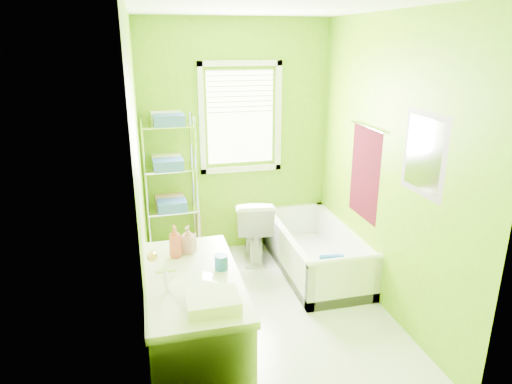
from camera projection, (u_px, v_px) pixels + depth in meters
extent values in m
plane|color=silver|center=(269.00, 312.00, 4.18)|extent=(2.90, 2.90, 0.00)
cube|color=#649907|center=(236.00, 140.00, 5.10)|extent=(2.10, 0.04, 2.60)
cube|color=#649907|center=(344.00, 250.00, 2.43)|extent=(2.10, 0.04, 2.60)
cube|color=#649907|center=(140.00, 185.00, 3.53)|extent=(0.04, 2.90, 2.60)
cube|color=#649907|center=(386.00, 167.00, 4.00)|extent=(0.04, 2.90, 2.60)
cube|color=white|center=(273.00, 6.00, 3.35)|extent=(2.10, 2.90, 0.04)
cube|color=white|center=(240.00, 118.00, 5.02)|extent=(0.74, 0.01, 1.01)
cube|color=white|center=(241.00, 169.00, 5.19)|extent=(0.92, 0.05, 0.06)
cube|color=white|center=(240.00, 63.00, 4.82)|extent=(0.92, 0.05, 0.06)
cube|color=white|center=(202.00, 120.00, 4.91)|extent=(0.06, 0.05, 1.22)
cube|color=white|center=(278.00, 116.00, 5.10)|extent=(0.06, 0.05, 1.22)
cube|color=white|center=(241.00, 91.00, 4.91)|extent=(0.72, 0.02, 0.50)
cube|color=white|center=(147.00, 282.00, 2.70)|extent=(0.02, 0.80, 2.00)
sphere|color=gold|center=(152.00, 257.00, 3.02)|extent=(0.07, 0.07, 0.07)
cube|color=#450712|center=(365.00, 173.00, 4.37)|extent=(0.02, 0.58, 0.90)
cylinder|color=silver|center=(367.00, 127.00, 4.22)|extent=(0.02, 0.62, 0.02)
cube|color=#CC5972|center=(424.00, 154.00, 3.41)|extent=(0.02, 0.54, 0.64)
cube|color=white|center=(423.00, 154.00, 3.41)|extent=(0.01, 0.44, 0.54)
cube|color=white|center=(314.00, 265.00, 4.93)|extent=(0.73, 1.56, 0.10)
cube|color=white|center=(286.00, 253.00, 4.80)|extent=(0.07, 1.56, 0.47)
cube|color=white|center=(343.00, 246.00, 4.95)|extent=(0.07, 1.56, 0.47)
cube|color=white|center=(344.00, 284.00, 4.19)|extent=(0.73, 0.07, 0.47)
cube|color=white|center=(293.00, 224.00, 5.56)|extent=(0.73, 0.07, 0.47)
cylinder|color=white|center=(345.00, 261.00, 4.12)|extent=(0.73, 0.07, 0.07)
cylinder|color=blue|center=(334.00, 282.00, 4.42)|extent=(0.34, 0.34, 0.06)
cylinder|color=yellow|center=(334.00, 277.00, 4.40)|extent=(0.32, 0.32, 0.05)
cube|color=blue|center=(331.00, 265.00, 4.51)|extent=(0.24, 0.08, 0.22)
imported|color=white|center=(254.00, 228.00, 5.11)|extent=(0.52, 0.78, 0.73)
cube|color=silver|center=(195.00, 338.00, 3.12)|extent=(0.59, 1.17, 0.85)
cube|color=silver|center=(192.00, 279.00, 2.98)|extent=(0.62, 1.20, 0.05)
ellipsoid|color=white|center=(198.00, 292.00, 2.84)|extent=(0.41, 0.53, 0.14)
cylinder|color=silver|center=(166.00, 282.00, 2.76)|extent=(0.03, 0.03, 0.16)
cylinder|color=silver|center=(166.00, 271.00, 2.74)|extent=(0.12, 0.02, 0.02)
imported|color=#CC4C3C|center=(175.00, 241.00, 3.20)|extent=(0.11, 0.11, 0.24)
imported|color=#BF7C88|center=(188.00, 239.00, 3.27)|extent=(0.12, 0.12, 0.20)
cylinder|color=#1A54AA|center=(221.00, 262.00, 3.04)|extent=(0.09, 0.09, 0.10)
cube|color=white|center=(213.00, 302.00, 2.60)|extent=(0.30, 0.24, 0.08)
cylinder|color=silver|center=(147.00, 198.00, 4.70)|extent=(0.02, 0.02, 1.64)
cylinder|color=silver|center=(146.00, 189.00, 4.99)|extent=(0.02, 0.02, 1.64)
cylinder|color=silver|center=(197.00, 194.00, 4.83)|extent=(0.02, 0.02, 1.64)
cylinder|color=silver|center=(193.00, 185.00, 5.12)|extent=(0.02, 0.02, 1.64)
cube|color=silver|center=(175.00, 247.00, 5.12)|extent=(0.55, 0.35, 0.02)
cube|color=silver|center=(172.00, 209.00, 4.97)|extent=(0.55, 0.35, 0.02)
cube|color=silver|center=(170.00, 168.00, 4.83)|extent=(0.55, 0.35, 0.02)
cube|color=silver|center=(167.00, 125.00, 4.68)|extent=(0.55, 0.35, 0.02)
cube|color=#325BB7|center=(169.00, 120.00, 4.57)|extent=(0.31, 0.21, 0.11)
cube|color=white|center=(166.00, 117.00, 4.77)|extent=(0.31, 0.21, 0.11)
cube|color=#325BB7|center=(168.00, 165.00, 4.71)|extent=(0.31, 0.21, 0.11)
cube|color=#F9F398|center=(167.00, 160.00, 4.91)|extent=(0.31, 0.21, 0.11)
cube|color=#325BB7|center=(172.00, 206.00, 4.87)|extent=(0.31, 0.21, 0.11)
cube|color=#ECA1B7|center=(169.00, 199.00, 5.07)|extent=(0.31, 0.21, 0.11)
cube|color=#ECA1B7|center=(198.00, 228.00, 5.12)|extent=(0.03, 0.29, 0.51)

